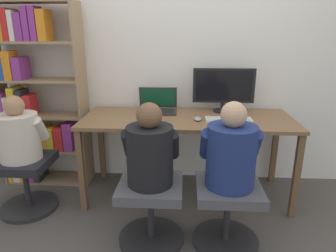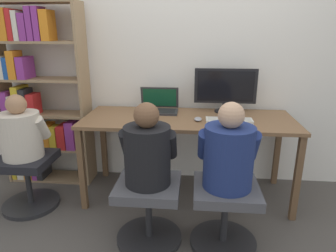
{
  "view_description": "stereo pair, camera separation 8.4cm",
  "coord_description": "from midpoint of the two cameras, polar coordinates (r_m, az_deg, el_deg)",
  "views": [
    {
      "loc": [
        -0.03,
        -2.21,
        1.51
      ],
      "look_at": [
        -0.17,
        0.19,
        0.74
      ],
      "focal_mm": 32.0,
      "sensor_mm": 36.0,
      "label": 1
    },
    {
      "loc": [
        0.06,
        -2.2,
        1.51
      ],
      "look_at": [
        -0.17,
        0.19,
        0.74
      ],
      "focal_mm": 32.0,
      "sensor_mm": 36.0,
      "label": 2
    }
  ],
  "objects": [
    {
      "name": "ground_plane",
      "position": [
        2.67,
        2.49,
        -16.64
      ],
      "size": [
        14.0,
        14.0,
        0.0
      ],
      "primitive_type": "plane",
      "color": "#4C4742"
    },
    {
      "name": "wall_back",
      "position": [
        2.99,
        3.09,
        13.71
      ],
      "size": [
        10.0,
        0.05,
        2.6
      ],
      "color": "white",
      "rests_on": "ground_plane"
    },
    {
      "name": "desk",
      "position": [
        2.69,
        2.82,
        0.08
      ],
      "size": [
        1.86,
        0.71,
        0.77
      ],
      "color": "brown",
      "rests_on": "ground_plane"
    },
    {
      "name": "desktop_monitor",
      "position": [
        2.86,
        9.72,
        7.01
      ],
      "size": [
        0.57,
        0.18,
        0.41
      ],
      "color": "black",
      "rests_on": "desk"
    },
    {
      "name": "laptop",
      "position": [
        2.85,
        -2.89,
        3.65
      ],
      "size": [
        0.36,
        0.25,
        0.22
      ],
      "color": "#2D2D30",
      "rests_on": "desk"
    },
    {
      "name": "keyboard",
      "position": [
        2.6,
        10.56,
        1.21
      ],
      "size": [
        0.39,
        0.14,
        0.03
      ],
      "color": "silver",
      "rests_on": "desk"
    },
    {
      "name": "computer_mouse_by_keyboard",
      "position": [
        2.58,
        4.74,
        1.37
      ],
      "size": [
        0.06,
        0.1,
        0.03
      ],
      "color": "#99999E",
      "rests_on": "desk"
    },
    {
      "name": "office_chair_left",
      "position": [
        2.27,
        10.12,
        -15.49
      ],
      "size": [
        0.49,
        0.49,
        0.48
      ],
      "color": "#262628",
      "rests_on": "ground_plane"
    },
    {
      "name": "office_chair_right",
      "position": [
        2.26,
        -4.37,
        -15.26
      ],
      "size": [
        0.49,
        0.49,
        0.48
      ],
      "color": "#262628",
      "rests_on": "ground_plane"
    },
    {
      "name": "person_at_monitor",
      "position": [
        2.06,
        10.78,
        -4.88
      ],
      "size": [
        0.41,
        0.34,
        0.6
      ],
      "color": "navy",
      "rests_on": "office_chair_left"
    },
    {
      "name": "person_at_laptop",
      "position": [
        2.06,
        -4.64,
        -4.77
      ],
      "size": [
        0.4,
        0.32,
        0.58
      ],
      "color": "black",
      "rests_on": "office_chair_right"
    },
    {
      "name": "bookshelf",
      "position": [
        3.21,
        -25.28,
        4.52
      ],
      "size": [
        0.85,
        0.27,
        1.77
      ],
      "color": "#997A56",
      "rests_on": "ground_plane"
    },
    {
      "name": "office_chair_side",
      "position": [
        2.91,
        -26.23,
        -9.24
      ],
      "size": [
        0.49,
        0.49,
        0.48
      ],
      "color": "#262628",
      "rests_on": "ground_plane"
    },
    {
      "name": "person_near_shelf",
      "position": [
        2.76,
        -27.37,
        -1.34
      ],
      "size": [
        0.41,
        0.33,
        0.54
      ],
      "color": "beige",
      "rests_on": "office_chair_side"
    }
  ]
}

